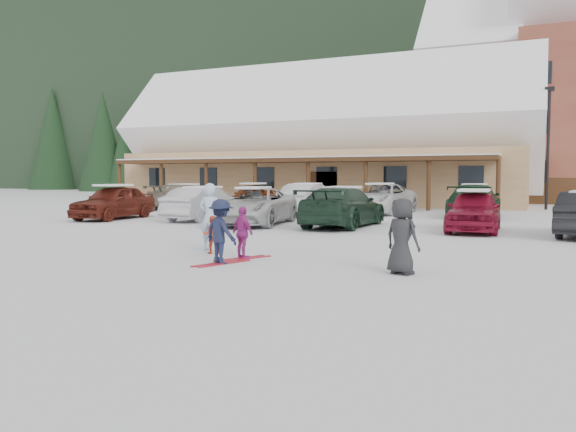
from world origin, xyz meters
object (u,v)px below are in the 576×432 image
at_px(adult_skier, 210,217).
at_px(parked_car_3, 343,207).
at_px(child_navy, 221,232).
at_px(day_lodge, 322,148).
at_px(parked_car_11, 474,201).
at_px(parked_car_7, 184,197).
at_px(parked_car_1, 203,204).
at_px(parked_car_8, 253,197).
at_px(parked_car_0, 114,202).
at_px(parked_car_2, 254,206).
at_px(toddler_red, 212,235).
at_px(parked_car_9, 308,198).
at_px(parked_car_10, 380,199).
at_px(parked_car_4, 474,211).
at_px(lamp_post, 548,141).
at_px(bystander_dark, 402,236).
at_px(child_magenta, 243,233).

height_order(adult_skier, parked_car_3, adult_skier).
bearing_deg(child_navy, day_lodge, -52.79).
bearing_deg(parked_car_3, parked_car_11, -117.05).
height_order(parked_car_3, parked_car_7, parked_car_3).
bearing_deg(parked_car_1, parked_car_8, -80.82).
distance_m(adult_skier, child_navy, 2.28).
height_order(parked_car_0, parked_car_2, parked_car_0).
height_order(adult_skier, parked_car_11, adult_skier).
bearing_deg(parked_car_3, parked_car_8, -42.43).
relative_size(toddler_red, parked_car_0, 0.21).
relative_size(parked_car_9, parked_car_11, 0.87).
bearing_deg(parked_car_9, parked_car_10, -173.07).
height_order(day_lodge, child_navy, day_lodge).
xyz_separation_m(parked_car_4, parked_car_11, (-0.70, 7.25, 0.05)).
bearing_deg(parked_car_1, lamp_post, -133.21).
distance_m(parked_car_2, parked_car_8, 8.80).
height_order(adult_skier, bystander_dark, adult_skier).
relative_size(parked_car_2, parked_car_7, 1.06).
bearing_deg(parked_car_2, adult_skier, -79.70).
bearing_deg(lamp_post, child_magenta, -105.54).
height_order(parked_car_4, parked_car_7, parked_car_7).
bearing_deg(parked_car_0, parked_car_11, 24.12).
distance_m(parked_car_0, parked_car_1, 4.15).
bearing_deg(child_magenta, parked_car_0, -11.10).
bearing_deg(parked_car_7, parked_car_4, 162.71).
xyz_separation_m(parked_car_0, parked_car_3, (10.54, 0.49, -0.01)).
bearing_deg(parked_car_4, day_lodge, 122.41).
bearing_deg(parked_car_8, day_lodge, 83.35).
height_order(day_lodge, toddler_red, day_lodge).
relative_size(adult_skier, parked_car_8, 0.39).
xyz_separation_m(parked_car_4, parked_car_10, (-5.36, 7.80, 0.05)).
relative_size(lamp_post, child_navy, 4.90).
bearing_deg(lamp_post, adult_skier, -109.47).
relative_size(day_lodge, bystander_dark, 19.58).
xyz_separation_m(toddler_red, parked_car_9, (-3.81, 15.80, 0.29)).
xyz_separation_m(bystander_dark, parked_car_7, (-16.30, 16.37, -0.02)).
bearing_deg(parked_car_9, adult_skier, 103.54).
bearing_deg(parked_car_10, parked_car_7, -170.71).
bearing_deg(parked_car_4, parked_car_8, 147.96).
height_order(lamp_post, parked_car_0, lamp_post).
bearing_deg(bystander_dark, parked_car_7, -22.30).
bearing_deg(parked_car_10, child_navy, -81.55).
xyz_separation_m(child_magenta, parked_car_10, (-1.17, 16.74, 0.16)).
bearing_deg(day_lodge, parked_car_2, -77.32).
distance_m(parked_car_3, parked_car_7, 13.91).
relative_size(day_lodge, parked_car_3, 5.64).
bearing_deg(parked_car_1, parked_car_0, 14.66).
distance_m(child_navy, parked_car_4, 10.66).
xyz_separation_m(parked_car_1, parked_car_8, (-1.08, 6.76, 0.04)).
distance_m(lamp_post, parked_car_10, 11.03).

